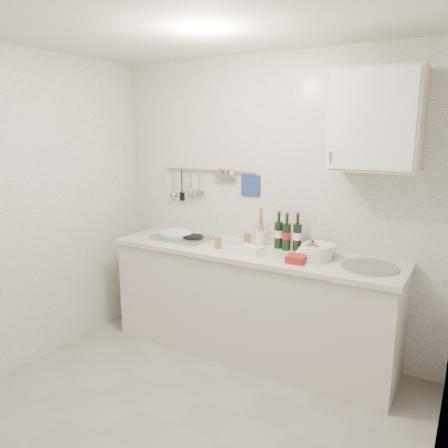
# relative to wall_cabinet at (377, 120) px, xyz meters

# --- Properties ---
(floor) EXTENTS (3.00, 3.00, 0.00)m
(floor) POSITION_rel_wall_cabinet_xyz_m (-0.90, -1.22, -1.95)
(floor) COLOR gray
(floor) RESTS_ON ground
(ceiling) EXTENTS (3.00, 3.00, 0.00)m
(ceiling) POSITION_rel_wall_cabinet_xyz_m (-0.90, -1.22, 0.55)
(ceiling) COLOR silver
(ceiling) RESTS_ON back_wall
(back_wall) EXTENTS (3.00, 0.02, 2.50)m
(back_wall) POSITION_rel_wall_cabinet_xyz_m (-0.90, 0.18, -0.70)
(back_wall) COLOR silver
(back_wall) RESTS_ON floor
(wall_left) EXTENTS (0.02, 2.80, 2.50)m
(wall_left) POSITION_rel_wall_cabinet_xyz_m (-2.40, -1.22, -0.70)
(wall_left) COLOR silver
(wall_left) RESTS_ON floor
(counter) EXTENTS (2.44, 0.64, 0.96)m
(counter) POSITION_rel_wall_cabinet_xyz_m (-0.89, -0.12, -1.52)
(counter) COLOR beige
(counter) RESTS_ON floor
(wall_rail) EXTENTS (0.98, 0.09, 0.34)m
(wall_rail) POSITION_rel_wall_cabinet_xyz_m (-1.50, 0.15, -0.52)
(wall_rail) COLOR #93969B
(wall_rail) RESTS_ON back_wall
(wall_cabinet) EXTENTS (0.60, 0.38, 0.70)m
(wall_cabinet) POSITION_rel_wall_cabinet_xyz_m (0.00, 0.00, 0.00)
(wall_cabinet) COLOR beige
(wall_cabinet) RESTS_ON back_wall
(plate_stack_hob) EXTENTS (0.33, 0.32, 0.05)m
(plate_stack_hob) POSITION_rel_wall_cabinet_xyz_m (-1.68, -0.11, -1.00)
(plate_stack_hob) COLOR #4669A0
(plate_stack_hob) RESTS_ON counter
(plate_stack_sink) EXTENTS (0.32, 0.31, 0.12)m
(plate_stack_sink) POSITION_rel_wall_cabinet_xyz_m (-0.36, -0.09, -0.98)
(plate_stack_sink) COLOR white
(plate_stack_sink) RESTS_ON counter
(wine_bottles) EXTENTS (0.23, 0.11, 0.31)m
(wine_bottles) POSITION_rel_wall_cabinet_xyz_m (-0.65, 0.04, -0.87)
(wine_bottles) COLOR black
(wine_bottles) RESTS_ON counter
(butter_dish) EXTENTS (0.22, 0.15, 0.06)m
(butter_dish) POSITION_rel_wall_cabinet_xyz_m (-0.86, -0.22, -1.00)
(butter_dish) COLOR white
(butter_dish) RESTS_ON counter
(strawberry_punnet) EXTENTS (0.14, 0.14, 0.06)m
(strawberry_punnet) POSITION_rel_wall_cabinet_xyz_m (-0.45, -0.27, -1.00)
(strawberry_punnet) COLOR #A72112
(strawberry_punnet) RESTS_ON counter
(utensil_crock) EXTENTS (0.08, 0.08, 0.34)m
(utensil_crock) POSITION_rel_wall_cabinet_xyz_m (-0.89, 0.03, -0.95)
(utensil_crock) COLOR white
(utensil_crock) RESTS_ON counter
(jar_a) EXTENTS (0.06, 0.06, 0.10)m
(jar_a) POSITION_rel_wall_cabinet_xyz_m (-1.02, 0.04, -0.98)
(jar_a) COLOR olive
(jar_a) RESTS_ON counter
(jar_b) EXTENTS (0.07, 0.07, 0.09)m
(jar_b) POSITION_rel_wall_cabinet_xyz_m (-0.28, 0.05, -0.99)
(jar_b) COLOR olive
(jar_b) RESTS_ON counter
(jar_c) EXTENTS (0.07, 0.07, 0.08)m
(jar_c) POSITION_rel_wall_cabinet_xyz_m (-0.45, 0.04, -0.99)
(jar_c) COLOR olive
(jar_c) RESTS_ON counter
(jar_d) EXTENTS (0.06, 0.06, 0.10)m
(jar_d) POSITION_rel_wall_cabinet_xyz_m (-1.16, -0.22, -0.98)
(jar_d) COLOR olive
(jar_d) RESTS_ON counter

